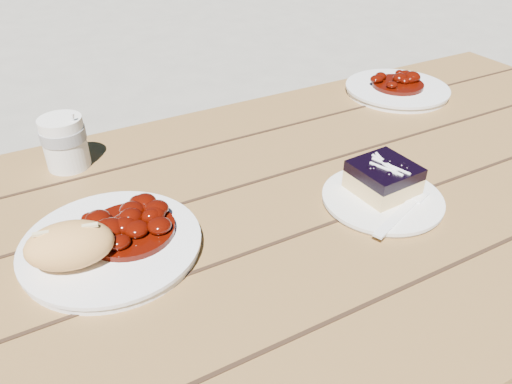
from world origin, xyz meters
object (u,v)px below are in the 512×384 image
bread_roll (70,245)px  dessert_plate (382,199)px  main_plate (112,246)px  picnic_table (224,299)px  coffee_cup (65,143)px  second_plate (397,90)px  blueberry_cake (383,178)px

bread_roll → dessert_plate: 0.48m
main_plate → dessert_plate: main_plate is taller
picnic_table → coffee_cup: (-0.16, 0.29, 0.21)m
picnic_table → coffee_cup: bearing=119.1°
picnic_table → dessert_plate: (0.26, -0.07, 0.17)m
second_plate → picnic_table: bearing=-156.0°
bread_roll → coffee_cup: (0.05, 0.29, 0.00)m
dessert_plate → blueberry_cake: (0.01, 0.01, 0.03)m
main_plate → coffee_cup: coffee_cup is taller
picnic_table → blueberry_cake: bearing=-12.2°
bread_roll → blueberry_cake: (0.48, -0.06, -0.01)m
main_plate → dessert_plate: (0.42, -0.09, -0.00)m
picnic_table → blueberry_cake: blueberry_cake is taller
main_plate → second_plate: size_ratio=1.05×
coffee_cup → second_plate: (0.76, -0.03, -0.04)m
bread_roll → blueberry_cake: size_ratio=1.18×
blueberry_cake → coffee_cup: coffee_cup is taller
main_plate → bread_roll: 0.07m
picnic_table → second_plate: 0.67m
dessert_plate → coffee_cup: bearing=139.0°
bread_roll → picnic_table: bearing=-0.1°
coffee_cup → second_plate: 0.76m
main_plate → blueberry_cake: bearing=-10.4°
picnic_table → bread_roll: bearing=179.9°
bread_roll → dessert_plate: size_ratio=0.61×
dessert_plate → blueberry_cake: bearing=56.3°
main_plate → coffee_cup: 0.28m
coffee_cup → main_plate: bearing=-89.4°
coffee_cup → picnic_table: bearing=-60.9°
picnic_table → dessert_plate: size_ratio=10.53×
main_plate → picnic_table: bearing=-7.2°
main_plate → coffee_cup: (-0.00, 0.27, 0.04)m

